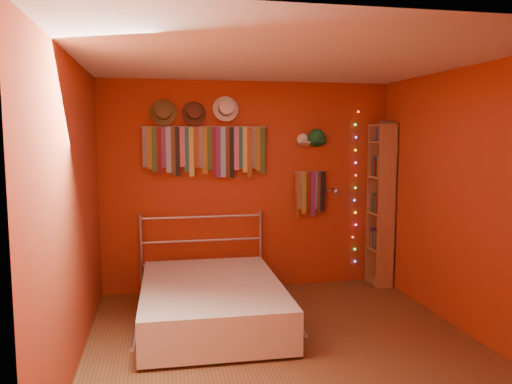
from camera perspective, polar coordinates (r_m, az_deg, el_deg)
ground at (r=4.67m, az=3.30°, el=-17.01°), size 3.50×3.50×0.00m
back_wall at (r=6.02m, az=-0.80°, el=0.68°), size 3.50×0.02×2.50m
right_wall at (r=5.06m, az=22.97°, el=-0.98°), size 0.02×3.50×2.50m
left_wall at (r=4.24m, az=-20.14°, el=-2.22°), size 0.02×3.50×2.50m
ceiling at (r=4.33m, az=3.52°, el=14.94°), size 3.50×3.50×0.02m
tie_rack at (r=5.86m, az=-5.71°, el=4.91°), size 1.45×0.03×0.60m
small_tie_rack at (r=6.15m, az=6.19°, el=0.04°), size 0.40×0.03×0.59m
fedora_olive at (r=5.80m, az=-10.55°, el=9.02°), size 0.30×0.17×0.30m
fedora_brown at (r=5.82m, az=-7.10°, el=8.99°), size 0.28×0.15×0.28m
fedora_white at (r=5.86m, az=-3.44°, el=9.57°), size 0.30×0.16×0.30m
cap_white at (r=6.09m, az=5.37°, el=6.01°), size 0.16×0.20×0.16m
cap_green at (r=6.15m, az=6.95°, el=6.14°), size 0.20×0.25×0.20m
fairy_lights at (r=6.37m, az=11.29°, el=0.47°), size 0.06×0.02×1.91m
reading_lamp at (r=6.07m, az=9.03°, el=0.10°), size 0.07×0.30×0.09m
bookshelf at (r=6.36m, az=14.44°, el=-1.33°), size 0.25×0.34×2.00m
bed at (r=5.09m, az=-5.10°, el=-12.32°), size 1.48×2.00×0.96m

